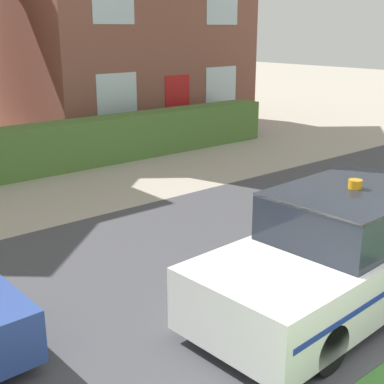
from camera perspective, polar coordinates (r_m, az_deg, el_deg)
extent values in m
cube|color=#424247|center=(7.97, -2.55, -9.43)|extent=(28.00, 6.26, 0.01)
cube|color=#4C7233|center=(14.14, -15.54, 4.43)|extent=(14.89, 0.90, 1.23)
cylinder|color=black|center=(6.91, 3.48, -11.14)|extent=(0.58, 0.23, 0.57)
cylinder|color=black|center=(6.12, 14.14, -15.75)|extent=(0.58, 0.23, 0.57)
cylinder|color=black|center=(8.97, 16.01, -4.96)|extent=(0.58, 0.23, 0.57)
cube|color=white|center=(7.40, 15.42, -7.52)|extent=(4.59, 1.93, 0.78)
cube|color=#232833|center=(7.32, 16.77, -1.98)|extent=(2.30, 1.65, 0.63)
cube|color=white|center=(7.24, 16.97, 0.22)|extent=(2.30, 1.65, 0.04)
cube|color=navy|center=(7.81, 10.12, -5.35)|extent=(4.28, 0.22, 0.07)
cylinder|color=orange|center=(7.21, 17.02, 0.82)|extent=(0.18, 0.18, 0.12)
cube|color=brown|center=(19.94, -7.47, 15.11)|extent=(7.74, 5.86, 5.83)
cube|color=red|center=(17.82, -1.55, 8.99)|extent=(1.00, 0.02, 2.10)
cube|color=silver|center=(16.42, -7.99, 10.19)|extent=(1.40, 0.02, 1.30)
cube|color=silver|center=(19.01, 3.12, 11.25)|extent=(1.40, 0.02, 1.30)
cube|color=silver|center=(16.32, -8.39, 19.58)|extent=(1.40, 0.02, 1.30)
cube|color=silver|center=(18.93, 3.26, 19.36)|extent=(1.40, 0.02, 1.30)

